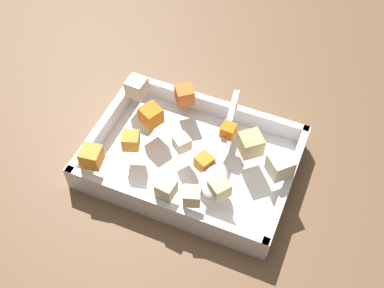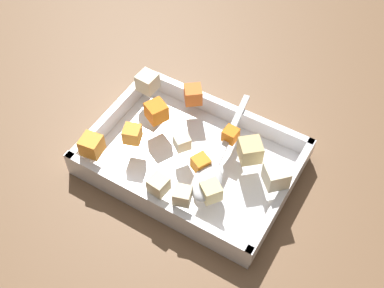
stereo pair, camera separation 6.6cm
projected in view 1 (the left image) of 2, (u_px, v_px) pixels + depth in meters
The scene contains 16 objects.
ground_plane at pixel (190, 168), 0.81m from camera, with size 4.00×4.00×0.00m, color brown.
baking_dish at pixel (192, 161), 0.80m from camera, with size 0.33×0.23×0.05m.
carrot_chunk_heap_top at pixel (185, 95), 0.82m from camera, with size 0.03×0.03×0.03m, color orange.
carrot_chunk_near_spoon at pixel (131, 141), 0.76m from camera, with size 0.03×0.03×0.03m, color orange.
carrot_chunk_corner_ne at pixel (151, 115), 0.79m from camera, with size 0.03×0.03×0.03m, color orange.
carrot_chunk_front_center at pixel (204, 162), 0.74m from camera, with size 0.02×0.02×0.02m, color orange.
carrot_chunk_mid_right at pixel (91, 157), 0.74m from camera, with size 0.03×0.03×0.03m, color orange.
carrot_chunk_back_center at pixel (228, 131), 0.78m from camera, with size 0.02×0.02×0.02m, color orange.
potato_chunk_near_right at pixel (219, 188), 0.71m from camera, with size 0.03×0.03×0.03m, color #E0CC89.
potato_chunk_near_left at pixel (280, 166), 0.73m from camera, with size 0.03×0.03×0.03m, color beige.
potato_chunk_center at pixel (137, 87), 0.83m from camera, with size 0.03×0.03×0.03m, color beige.
potato_chunk_corner_se at pixel (181, 145), 0.76m from camera, with size 0.02×0.02×0.02m, color beige.
potato_chunk_far_right at pixel (165, 188), 0.71m from camera, with size 0.03×0.03×0.03m, color beige.
potato_chunk_corner_sw at pixel (251, 144), 0.76m from camera, with size 0.03×0.03×0.03m, color tan.
potato_chunk_far_left at pixel (192, 196), 0.70m from camera, with size 0.02×0.02×0.02m, color beige.
serving_spoon at pixel (215, 173), 0.73m from camera, with size 0.06×0.23×0.02m.
Camera 1 is at (-0.18, 0.43, 0.66)m, focal length 45.99 mm.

